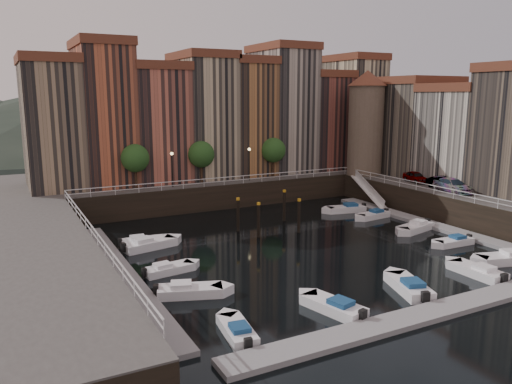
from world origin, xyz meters
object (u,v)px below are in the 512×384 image
car_c (453,186)px  mooring_pilings (270,214)px  gangway (368,190)px  boat_left_2 (168,269)px  car_b (442,184)px  corner_tower (366,121)px  boat_left_3 (148,244)px  car_a (416,178)px  boat_left_1 (188,291)px

car_c → mooring_pilings: bearing=173.2°
gangway → mooring_pilings: gangway is taller
gangway → boat_left_2: gangway is taller
mooring_pilings → car_b: car_b is taller
corner_tower → car_c: 15.90m
boat_left_3 → boat_left_2: bearing=-105.1°
car_b → boat_left_2: bearing=-162.3°
mooring_pilings → car_b: (20.33, -3.54, 2.02)m
car_b → mooring_pilings: bearing=-178.6°
mooring_pilings → car_a: 21.21m
boat_left_2 → car_b: (33.56, 3.77, 3.35)m
car_a → car_b: 4.81m
boat_left_1 → car_a: car_a is taller
mooring_pilings → boat_left_3: 12.91m
mooring_pilings → car_a: (21.08, 1.21, 2.02)m
boat_left_3 → boat_left_1: bearing=-104.3°
gangway → car_b: bearing=-66.4°
boat_left_2 → car_b: size_ratio=1.04×
car_a → boat_left_2: bearing=-153.3°
mooring_pilings → car_a: size_ratio=1.70×
car_a → car_c: size_ratio=0.77×
car_b → gangway: bearing=124.9°
car_b → car_c: bearing=-85.7°
mooring_pilings → gangway: bearing=15.7°
corner_tower → car_c: bearing=-88.1°
corner_tower → mooring_pilings: size_ratio=2.06×
boat_left_3 → car_b: (33.18, -3.15, 3.28)m
car_a → car_b: (-0.74, -4.75, 0.00)m
gangway → car_b: size_ratio=2.04×
corner_tower → boat_left_1: size_ratio=2.87×
mooring_pilings → boat_left_2: 15.17m
mooring_pilings → boat_left_1: bearing=-137.3°
gangway → mooring_pilings: size_ratio=1.24×
car_a → corner_tower: bearing=113.1°
mooring_pilings → boat_left_3: mooring_pilings is taller
boat_left_3 → car_c: bearing=-20.4°
car_a → car_c: 6.59m
car_c → car_b: bearing=90.9°
gangway → mooring_pilings: 17.38m
car_c → boat_left_1: bearing=-160.3°
gangway → car_c: car_c is taller
corner_tower → car_a: (1.45, -8.00, -6.53)m
boat_left_2 → car_a: (34.30, 8.52, 3.35)m
boat_left_1 → boat_left_3: 11.91m
car_a → car_b: car_b is taller
boat_left_3 → corner_tower: bearing=4.5°
car_b → car_c: (-0.22, -1.77, 0.06)m
boat_left_1 → car_c: (33.45, 6.98, 3.37)m
mooring_pilings → car_b: size_ratio=1.64×
gangway → car_a: bearing=-38.8°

